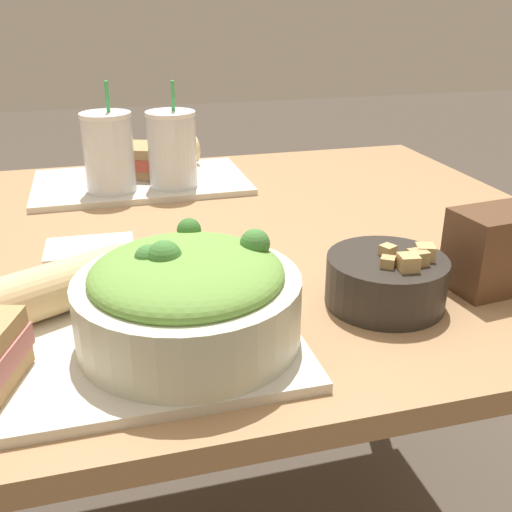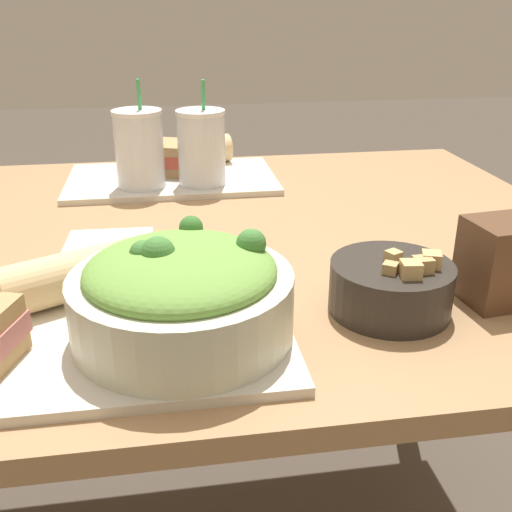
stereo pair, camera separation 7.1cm
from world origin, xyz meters
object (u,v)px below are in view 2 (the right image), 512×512
Objects in this scene: baguette_far at (201,150)px; sandwich_far at (173,157)px; soup_bowl at (391,285)px; drink_cup_red at (202,150)px; napkin_folded at (109,240)px; salad_bowl at (182,292)px; baguette_near at (71,276)px; drink_cup_dark at (140,151)px.

sandwich_far is at bearing 121.27° from baguette_far.
soup_bowl reaches higher than baguette_far.
napkin_folded is at bearing -123.41° from drink_cup_red.
salad_bowl reaches higher than baguette_near.
sandwich_far is 1.24× the size of napkin_folded.
baguette_near is (-0.39, 0.07, 0.01)m from soup_bowl.
salad_bowl reaches higher than napkin_folded.
napkin_folded is (-0.17, -0.26, -0.08)m from drink_cup_red.
sandwich_far is at bearing 89.27° from salad_bowl.
drink_cup_red is at bearing 83.72° from salad_bowl.
napkin_folded is at bearing 141.27° from soup_bowl.
drink_cup_dark is (-0.31, 0.55, 0.05)m from soup_bowl.
sandwich_far is at bearing 55.78° from drink_cup_dark.
drink_cup_dark is at bearing -102.45° from sandwich_far.
drink_cup_dark is 1.50× the size of napkin_folded.
sandwich_far is at bearing -41.15° from baguette_near.
drink_cup_red is at bearing -38.07° from sandwich_far.
baguette_near is 0.23m from napkin_folded.
soup_bowl is 1.09× the size of napkin_folded.
drink_cup_dark reaches higher than baguette_far.
napkin_folded is (-0.11, 0.33, -0.06)m from salad_bowl.
drink_cup_red is at bearing -49.71° from baguette_near.
baguette_far is at bearing 87.14° from drink_cup_red.
drink_cup_dark reaches higher than salad_bowl.
salad_bowl is 0.17m from baguette_near.
soup_bowl is at bearing -60.24° from drink_cup_dark.
drink_cup_dark is 0.12m from drink_cup_red.
baguette_near is at bearing 169.98° from soup_bowl.
drink_cup_red reaches higher than baguette_far.
sandwich_far is 0.12m from drink_cup_dark.
baguette_far is 0.72× the size of drink_cup_dark.
baguette_near is (-0.13, 0.11, -0.02)m from salad_bowl.
salad_bowl is at bearing -96.28° from drink_cup_red.
drink_cup_red is 1.48× the size of napkin_folded.
baguette_far is (-0.18, 0.71, 0.01)m from soup_bowl.
soup_bowl is 0.85× the size of baguette_near.
baguette_near reaches higher than napkin_folded.
baguette_near is 1.29× the size of napkin_folded.
napkin_folded is at bearing 107.82° from salad_bowl.
sandwich_far is 0.09m from baguette_far.
salad_bowl is 1.63× the size of soup_bowl.
soup_bowl reaches higher than sandwich_far.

